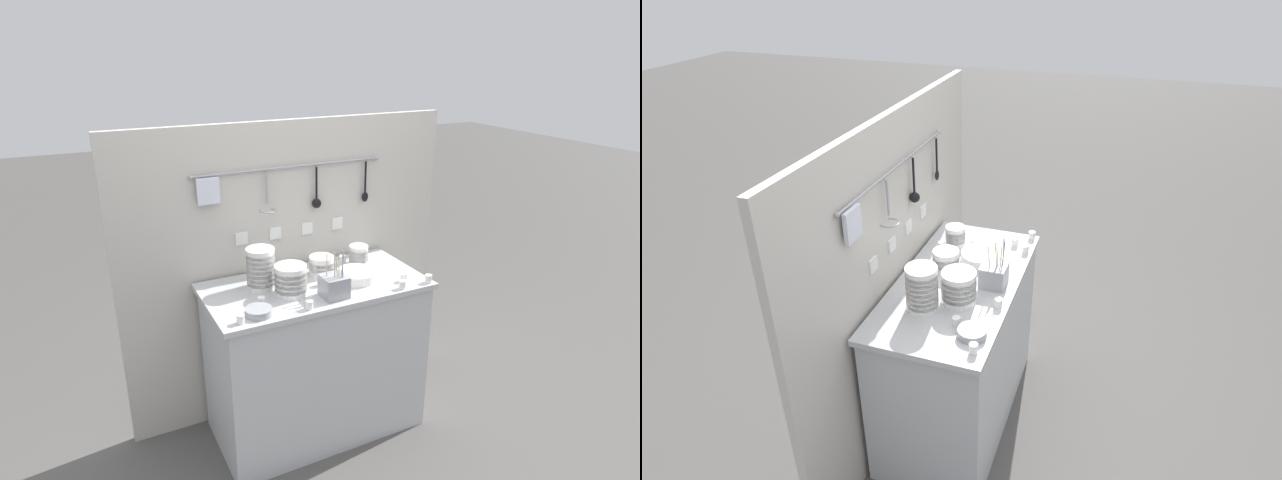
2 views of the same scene
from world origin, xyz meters
TOP-DOWN VIEW (x-y plane):
  - ground_plane at (0.00, 0.00)m, footprint 20.00×20.00m
  - counter at (0.00, 0.00)m, footprint 1.21×0.61m
  - back_wall at (-0.00, 0.34)m, footprint 2.01×0.11m
  - bowl_stack_wide_centre at (-0.17, -0.06)m, footprint 0.17×0.17m
  - bowl_stack_short_front at (-0.28, 0.08)m, footprint 0.15×0.15m
  - bowl_stack_back_corner at (0.09, 0.10)m, footprint 0.14×0.14m
  - bowl_stack_tall_left at (0.36, 0.14)m, footprint 0.11×0.11m
  - plate_stack at (0.23, -0.05)m, footprint 0.22×0.22m
  - steel_mixing_bowl at (-0.40, -0.20)m, footprint 0.13×0.13m
  - cutlery_caddy at (0.02, -0.18)m, footprint 0.13×0.13m
  - cup_front_left at (0.02, -0.03)m, footprint 0.04×0.04m
  - cup_mid_row at (0.45, -0.19)m, footprint 0.04×0.04m
  - cup_back_right at (0.28, 0.20)m, footprint 0.04×0.04m
  - cup_centre at (0.57, -0.26)m, footprint 0.04×0.04m
  - cup_front_right at (-0.13, 0.11)m, footprint 0.04×0.04m
  - cup_beside_plates at (-0.35, -0.11)m, footprint 0.04×0.04m
  - cup_by_caddy at (0.37, 0.03)m, footprint 0.04×0.04m
  - cup_edge_far at (0.39, -0.26)m, footprint 0.04×0.04m
  - cup_back_left at (-0.15, -0.25)m, footprint 0.04×0.04m
  - cup_edge_near at (-0.51, -0.24)m, footprint 0.04×0.04m

SIDE VIEW (x-z plane):
  - ground_plane at x=0.00m, z-range 0.00..0.00m
  - counter at x=0.00m, z-range 0.00..0.93m
  - back_wall at x=0.00m, z-range 0.00..1.78m
  - steel_mixing_bowl at x=-0.40m, z-range 0.93..0.97m
  - cup_front_left at x=0.02m, z-range 0.93..0.98m
  - cup_mid_row at x=0.45m, z-range 0.93..0.98m
  - cup_back_right at x=0.28m, z-range 0.93..0.98m
  - cup_centre at x=0.57m, z-range 0.93..0.98m
  - cup_front_right at x=-0.13m, z-range 0.93..0.98m
  - cup_beside_plates at x=-0.35m, z-range 0.93..0.98m
  - cup_by_caddy at x=0.37m, z-range 0.93..0.98m
  - cup_edge_far at x=0.39m, z-range 0.93..0.98m
  - cup_back_left at x=-0.15m, z-range 0.93..0.98m
  - cup_edge_near at x=-0.51m, z-range 0.93..0.98m
  - plate_stack at x=0.23m, z-range 0.93..0.98m
  - bowl_stack_back_corner at x=0.09m, z-range 0.93..1.04m
  - bowl_stack_tall_left at x=0.36m, z-range 0.93..1.05m
  - cutlery_caddy at x=0.02m, z-range 0.86..1.12m
  - bowl_stack_wide_centre at x=-0.17m, z-range 0.93..1.09m
  - bowl_stack_short_front at x=-0.28m, z-range 0.93..1.16m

